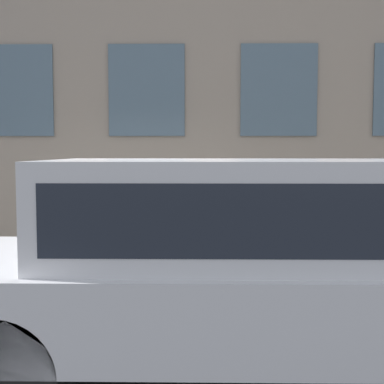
% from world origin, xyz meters
% --- Properties ---
extents(ground_plane, '(80.00, 80.00, 0.00)m').
position_xyz_m(ground_plane, '(0.00, 0.00, 0.00)').
color(ground_plane, '#2D2D30').
extents(sidewalk, '(2.90, 60.00, 0.16)m').
position_xyz_m(sidewalk, '(1.45, 0.00, 0.08)').
color(sidewalk, '#B2ADA3').
rests_on(sidewalk, ground_plane).
extents(fire_hydrant, '(0.37, 0.47, 0.82)m').
position_xyz_m(fire_hydrant, '(0.52, -0.32, 0.58)').
color(fire_hydrant, gray).
rests_on(fire_hydrant, sidewalk).
extents(person, '(0.37, 0.24, 1.52)m').
position_xyz_m(person, '(0.63, -1.17, 1.07)').
color(person, '#726651').
rests_on(person, sidewalk).
extents(parked_truck_silver_near, '(1.82, 5.18, 1.78)m').
position_xyz_m(parked_truck_silver_near, '(-1.35, -1.22, 1.03)').
color(parked_truck_silver_near, black).
rests_on(parked_truck_silver_near, ground_plane).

